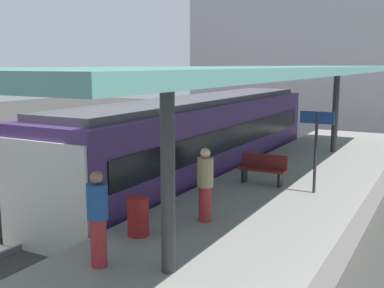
{
  "coord_description": "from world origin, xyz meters",
  "views": [
    {
      "loc": [
        7.71,
        -11.22,
        4.43
      ],
      "look_at": [
        0.71,
        1.55,
        1.97
      ],
      "focal_mm": 43.9,
      "sensor_mm": 36.0,
      "label": 1
    }
  ],
  "objects_px": {
    "platform_sign": "(316,134)",
    "passenger_near_bench": "(96,127)",
    "litter_bin": "(138,216)",
    "commuter_train": "(200,141)",
    "platform_bench": "(263,168)",
    "passenger_far_end": "(205,184)",
    "passenger_mid_platform": "(98,218)"
  },
  "relations": [
    {
      "from": "platform_sign",
      "to": "passenger_near_bench",
      "type": "relative_size",
      "value": 1.36
    },
    {
      "from": "litter_bin",
      "to": "passenger_near_bench",
      "type": "relative_size",
      "value": 0.49
    },
    {
      "from": "commuter_train",
      "to": "litter_bin",
      "type": "xyz_separation_m",
      "value": [
        2.37,
        -7.23,
        -0.33
      ]
    },
    {
      "from": "platform_bench",
      "to": "passenger_far_end",
      "type": "relative_size",
      "value": 0.85
    },
    {
      "from": "platform_bench",
      "to": "passenger_mid_platform",
      "type": "relative_size",
      "value": 0.83
    },
    {
      "from": "commuter_train",
      "to": "passenger_near_bench",
      "type": "relative_size",
      "value": 9.29
    },
    {
      "from": "platform_bench",
      "to": "passenger_near_bench",
      "type": "bearing_deg",
      "value": 162.42
    },
    {
      "from": "passenger_near_bench",
      "to": "passenger_far_end",
      "type": "height_order",
      "value": "passenger_far_end"
    },
    {
      "from": "commuter_train",
      "to": "passenger_far_end",
      "type": "relative_size",
      "value": 9.17
    },
    {
      "from": "platform_sign",
      "to": "litter_bin",
      "type": "height_order",
      "value": "platform_sign"
    },
    {
      "from": "platform_bench",
      "to": "litter_bin",
      "type": "bearing_deg",
      "value": -98.15
    },
    {
      "from": "platform_sign",
      "to": "passenger_far_end",
      "type": "relative_size",
      "value": 1.34
    },
    {
      "from": "platform_sign",
      "to": "passenger_far_end",
      "type": "distance_m",
      "value": 3.9
    },
    {
      "from": "litter_bin",
      "to": "passenger_near_bench",
      "type": "distance_m",
      "value": 11.04
    },
    {
      "from": "commuter_train",
      "to": "passenger_mid_platform",
      "type": "bearing_deg",
      "value": -73.24
    },
    {
      "from": "platform_bench",
      "to": "litter_bin",
      "type": "xyz_separation_m",
      "value": [
        -0.75,
        -5.2,
        -0.06
      ]
    },
    {
      "from": "litter_bin",
      "to": "passenger_mid_platform",
      "type": "height_order",
      "value": "passenger_mid_platform"
    },
    {
      "from": "passenger_near_bench",
      "to": "passenger_far_end",
      "type": "xyz_separation_m",
      "value": [
        8.5,
        -6.44,
        0.01
      ]
    },
    {
      "from": "platform_sign",
      "to": "passenger_mid_platform",
      "type": "relative_size",
      "value": 1.31
    },
    {
      "from": "platform_sign",
      "to": "passenger_far_end",
      "type": "bearing_deg",
      "value": -113.52
    },
    {
      "from": "passenger_near_bench",
      "to": "passenger_far_end",
      "type": "bearing_deg",
      "value": -37.16
    },
    {
      "from": "passenger_near_bench",
      "to": "litter_bin",
      "type": "bearing_deg",
      "value": -45.62
    },
    {
      "from": "commuter_train",
      "to": "platform_sign",
      "type": "bearing_deg",
      "value": -25.94
    },
    {
      "from": "commuter_train",
      "to": "platform_sign",
      "type": "distance_m",
      "value": 5.28
    },
    {
      "from": "platform_bench",
      "to": "litter_bin",
      "type": "distance_m",
      "value": 5.26
    },
    {
      "from": "platform_sign",
      "to": "passenger_near_bench",
      "type": "height_order",
      "value": "platform_sign"
    },
    {
      "from": "litter_bin",
      "to": "passenger_near_bench",
      "type": "xyz_separation_m",
      "value": [
        -7.72,
        7.89,
        0.44
      ]
    },
    {
      "from": "platform_bench",
      "to": "passenger_mid_platform",
      "type": "bearing_deg",
      "value": -94.03
    },
    {
      "from": "commuter_train",
      "to": "litter_bin",
      "type": "relative_size",
      "value": 18.92
    },
    {
      "from": "passenger_near_bench",
      "to": "passenger_mid_platform",
      "type": "relative_size",
      "value": 0.97
    },
    {
      "from": "platform_bench",
      "to": "commuter_train",
      "type": "bearing_deg",
      "value": 147.02
    },
    {
      "from": "platform_sign",
      "to": "passenger_mid_platform",
      "type": "bearing_deg",
      "value": -107.42
    }
  ]
}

